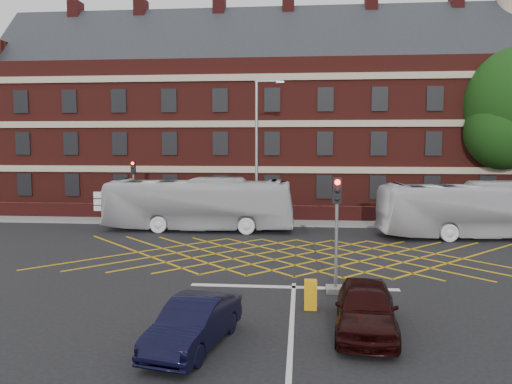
# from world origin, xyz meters

# --- Properties ---
(ground) EXTENTS (120.00, 120.00, 0.00)m
(ground) POSITION_xyz_m (0.00, 0.00, 0.00)
(ground) COLOR black
(ground) RESTS_ON ground
(victorian_building) EXTENTS (51.00, 12.17, 20.40)m
(victorian_building) POSITION_xyz_m (0.25, 22.00, 7.84)
(victorian_building) COLOR #511915
(victorian_building) RESTS_ON ground
(boundary_wall) EXTENTS (56.00, 0.50, 1.10)m
(boundary_wall) POSITION_xyz_m (0.00, 13.00, 0.55)
(boundary_wall) COLOR #4A1513
(boundary_wall) RESTS_ON ground
(far_pavement) EXTENTS (60.00, 3.00, 0.12)m
(far_pavement) POSITION_xyz_m (0.00, 12.00, 0.06)
(far_pavement) COLOR slate
(far_pavement) RESTS_ON ground
(box_junction_hatching) EXTENTS (8.22, 8.22, 0.02)m
(box_junction_hatching) POSITION_xyz_m (0.00, 2.00, 0.01)
(box_junction_hatching) COLOR #CC990C
(box_junction_hatching) RESTS_ON ground
(stop_line) EXTENTS (8.00, 0.30, 0.02)m
(stop_line) POSITION_xyz_m (0.00, -3.50, 0.01)
(stop_line) COLOR silver
(stop_line) RESTS_ON ground
(centre_line) EXTENTS (0.15, 14.00, 0.02)m
(centre_line) POSITION_xyz_m (0.00, -10.00, 0.01)
(centre_line) COLOR silver
(centre_line) RESTS_ON ground
(bus_left) EXTENTS (11.99, 2.83, 3.34)m
(bus_left) POSITION_xyz_m (-6.21, 8.69, 1.67)
(bus_left) COLOR silver
(bus_left) RESTS_ON ground
(bus_right) EXTENTS (12.02, 3.92, 3.29)m
(bus_right) POSITION_xyz_m (10.70, 7.66, 1.64)
(bus_right) COLOR silver
(bus_right) RESTS_ON ground
(car_navy) EXTENTS (2.20, 4.22, 1.32)m
(car_navy) POSITION_xyz_m (-2.62, -9.38, 0.66)
(car_navy) COLOR black
(car_navy) RESTS_ON ground
(car_maroon) EXTENTS (2.17, 4.50, 1.48)m
(car_maroon) POSITION_xyz_m (2.17, -7.86, 0.74)
(car_maroon) COLOR black
(car_maroon) RESTS_ON ground
(traffic_light_near) EXTENTS (0.70, 0.70, 4.27)m
(traffic_light_near) POSITION_xyz_m (1.56, -3.96, 1.76)
(traffic_light_near) COLOR slate
(traffic_light_near) RESTS_ON ground
(traffic_light_far) EXTENTS (0.70, 0.70, 4.27)m
(traffic_light_far) POSITION_xyz_m (-11.58, 11.92, 1.76)
(traffic_light_far) COLOR slate
(traffic_light_far) RESTS_ON ground
(street_lamp) EXTENTS (2.25, 1.00, 9.52)m
(street_lamp) POSITION_xyz_m (-2.59, 9.95, 3.33)
(street_lamp) COLOR slate
(street_lamp) RESTS_ON ground
(direction_signs) EXTENTS (1.10, 0.16, 2.20)m
(direction_signs) POSITION_xyz_m (-13.76, 11.40, 1.38)
(direction_signs) COLOR gray
(direction_signs) RESTS_ON ground
(utility_cabinet) EXTENTS (0.42, 0.41, 0.98)m
(utility_cabinet) POSITION_xyz_m (0.59, -5.94, 0.49)
(utility_cabinet) COLOR #E99F0D
(utility_cabinet) RESTS_ON ground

